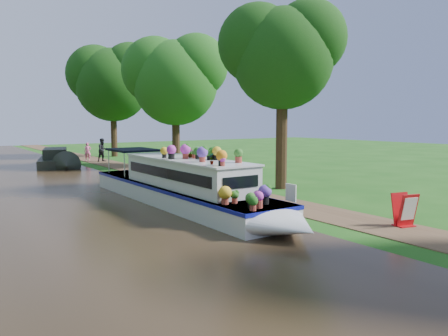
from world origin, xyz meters
TOP-DOWN VIEW (x-y plane):
  - ground at (0.00, 0.00)m, footprint 100.00×100.00m
  - canal_water at (-6.00, 0.00)m, footprint 10.00×100.00m
  - towpath at (1.20, 0.00)m, footprint 2.20×100.00m
  - plant_boat at (-2.25, 1.66)m, footprint 2.29×13.52m
  - tree_near_overhang at (3.79, 3.06)m, footprint 5.52×5.28m
  - tree_near_mid at (4.48, 15.08)m, footprint 6.90×6.60m
  - tree_near_far at (3.98, 26.09)m, footprint 7.59×7.26m
  - second_boat at (-2.75, 19.80)m, footprint 3.45×7.12m
  - sandwich_board at (1.76, -5.00)m, footprint 0.69×0.65m
  - pedestrian_pink at (0.50, 22.69)m, footprint 0.63×0.50m
  - pedestrian_dark at (1.33, 21.45)m, footprint 1.02×0.86m
  - verge_plant at (0.05, -0.68)m, footprint 0.34×0.30m

SIDE VIEW (x-z plane):
  - ground at x=0.00m, z-range 0.00..0.00m
  - canal_water at x=-6.00m, z-range 0.00..0.02m
  - towpath at x=1.20m, z-range 0.00..0.03m
  - verge_plant at x=0.05m, z-range 0.00..0.37m
  - sandwich_board at x=1.76m, z-range -0.02..1.02m
  - second_boat at x=-2.75m, z-range -0.12..1.19m
  - pedestrian_pink at x=0.50m, z-range 0.03..1.53m
  - plant_boat at x=-2.25m, z-range -0.28..1.98m
  - pedestrian_dark at x=1.33m, z-range 0.03..1.88m
  - tree_near_mid at x=4.48m, z-range 1.74..11.14m
  - tree_near_overhang at x=3.79m, z-range 2.11..11.10m
  - tree_near_far at x=3.98m, z-range 1.90..12.20m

